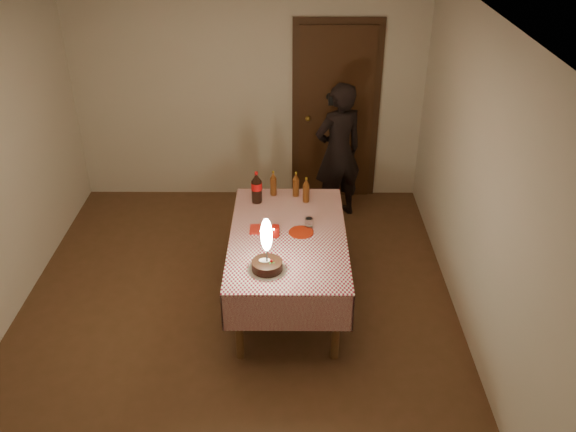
% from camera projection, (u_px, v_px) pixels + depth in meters
% --- Properties ---
extents(ground, '(4.00, 4.50, 0.01)m').
position_uv_depth(ground, '(238.00, 307.00, 5.62)').
color(ground, brown).
rests_on(ground, ground).
extents(room_shell, '(4.04, 4.54, 2.62)m').
position_uv_depth(room_shell, '(234.00, 138.00, 4.85)').
color(room_shell, beige).
rests_on(room_shell, ground).
extents(dining_table, '(1.02, 1.72, 0.73)m').
position_uv_depth(dining_table, '(288.00, 244.00, 5.38)').
color(dining_table, brown).
rests_on(dining_table, ground).
extents(birthday_cake, '(0.31, 0.31, 0.47)m').
position_uv_depth(birthday_cake, '(267.00, 256.00, 4.81)').
color(birthday_cake, white).
rests_on(birthday_cake, dining_table).
extents(red_plate, '(0.22, 0.22, 0.01)m').
position_uv_depth(red_plate, '(301.00, 232.00, 5.36)').
color(red_plate, '#A5210B').
rests_on(red_plate, dining_table).
extents(red_cup, '(0.08, 0.08, 0.10)m').
position_uv_depth(red_cup, '(275.00, 231.00, 5.29)').
color(red_cup, '#B6140C').
rests_on(red_cup, dining_table).
extents(clear_cup, '(0.07, 0.07, 0.09)m').
position_uv_depth(clear_cup, '(309.00, 223.00, 5.42)').
color(clear_cup, silver).
rests_on(clear_cup, dining_table).
extents(napkin_stack, '(0.15, 0.15, 0.02)m').
position_uv_depth(napkin_stack, '(258.00, 229.00, 5.39)').
color(napkin_stack, red).
rests_on(napkin_stack, dining_table).
extents(cola_bottle, '(0.10, 0.10, 0.32)m').
position_uv_depth(cola_bottle, '(257.00, 188.00, 5.77)').
color(cola_bottle, black).
rests_on(cola_bottle, dining_table).
extents(amber_bottle_left, '(0.06, 0.06, 0.25)m').
position_uv_depth(amber_bottle_left, '(273.00, 184.00, 5.91)').
color(amber_bottle_left, '#5B2D0F').
rests_on(amber_bottle_left, dining_table).
extents(amber_bottle_right, '(0.06, 0.06, 0.25)m').
position_uv_depth(amber_bottle_right, '(306.00, 191.00, 5.79)').
color(amber_bottle_right, '#5B2D0F').
rests_on(amber_bottle_right, dining_table).
extents(amber_bottle_mid, '(0.06, 0.06, 0.25)m').
position_uv_depth(amber_bottle_mid, '(296.00, 185.00, 5.89)').
color(amber_bottle_mid, '#5B2D0F').
rests_on(amber_bottle_mid, dining_table).
extents(photographer, '(0.68, 0.59, 1.57)m').
position_uv_depth(photographer, '(338.00, 152.00, 6.71)').
color(photographer, black).
rests_on(photographer, ground).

